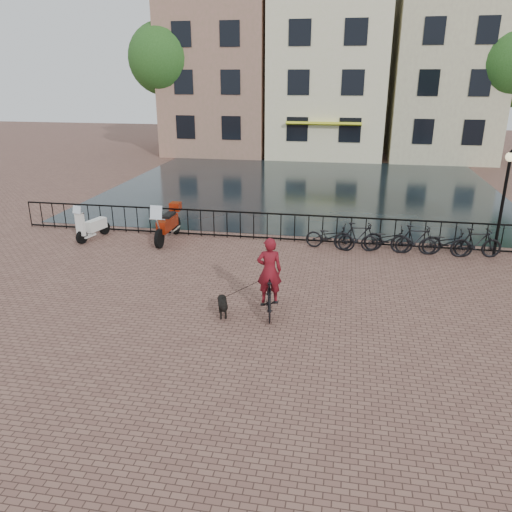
% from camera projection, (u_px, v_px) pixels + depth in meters
% --- Properties ---
extents(ground, '(100.00, 100.00, 0.00)m').
position_uv_depth(ground, '(231.00, 355.00, 10.79)').
color(ground, brown).
rests_on(ground, ground).
extents(canal_water, '(20.00, 20.00, 0.00)m').
position_uv_depth(canal_water, '(304.00, 187.00, 26.78)').
color(canal_water, black).
rests_on(canal_water, ground).
extents(railing, '(20.00, 0.05, 1.02)m').
position_uv_depth(railing, '(281.00, 227.00, 18.01)').
color(railing, black).
rests_on(railing, ground).
extents(canal_house_left, '(7.50, 9.00, 12.80)m').
position_uv_depth(canal_house_left, '(223.00, 64.00, 37.58)').
color(canal_house_left, '#8A6A50').
rests_on(canal_house_left, ground).
extents(canal_house_mid, '(8.00, 9.50, 11.80)m').
position_uv_depth(canal_house_mid, '(329.00, 71.00, 36.40)').
color(canal_house_mid, beige).
rests_on(canal_house_mid, ground).
extents(canal_house_right, '(7.00, 9.00, 13.30)m').
position_uv_depth(canal_house_right, '(445.00, 60.00, 34.79)').
color(canal_house_right, tan).
rests_on(canal_house_right, ground).
extents(tree_far_left, '(5.04, 5.04, 9.27)m').
position_uv_depth(tree_far_left, '(164.00, 59.00, 35.28)').
color(tree_far_left, black).
rests_on(tree_far_left, ground).
extents(tree_far_right, '(4.76, 4.76, 8.76)m').
position_uv_depth(tree_far_right, '(510.00, 63.00, 31.53)').
color(tree_far_right, black).
rests_on(tree_far_right, ground).
extents(lamp_post, '(0.30, 0.30, 3.45)m').
position_uv_depth(lamp_post, '(505.00, 186.00, 15.78)').
color(lamp_post, black).
rests_on(lamp_post, ground).
extents(cyclist, '(0.82, 1.78, 2.36)m').
position_uv_depth(cyclist, '(269.00, 281.00, 12.35)').
color(cyclist, black).
rests_on(cyclist, ground).
extents(dog, '(0.50, 0.85, 0.55)m').
position_uv_depth(dog, '(223.00, 306.00, 12.45)').
color(dog, black).
rests_on(dog, ground).
extents(motorcycle, '(0.56, 2.21, 1.57)m').
position_uv_depth(motorcycle, '(167.00, 220.00, 17.93)').
color(motorcycle, '#9C210B').
rests_on(motorcycle, ground).
extents(scooter, '(0.80, 1.60, 1.43)m').
position_uv_depth(scooter, '(92.00, 220.00, 18.15)').
color(scooter, silver).
rests_on(scooter, ground).
extents(parked_bike_0, '(1.79, 0.88, 0.90)m').
position_uv_depth(parked_bike_0, '(330.00, 237.00, 17.17)').
color(parked_bike_0, black).
rests_on(parked_bike_0, ground).
extents(parked_bike_1, '(1.71, 0.67, 1.00)m').
position_uv_depth(parked_bike_1, '(358.00, 237.00, 16.99)').
color(parked_bike_1, black).
rests_on(parked_bike_1, ground).
extents(parked_bike_2, '(1.73, 0.63, 0.90)m').
position_uv_depth(parked_bike_2, '(387.00, 240.00, 16.85)').
color(parked_bike_2, black).
rests_on(parked_bike_2, ground).
extents(parked_bike_3, '(1.68, 0.52, 1.00)m').
position_uv_depth(parked_bike_3, '(416.00, 240.00, 16.67)').
color(parked_bike_3, black).
rests_on(parked_bike_3, ground).
extents(parked_bike_4, '(1.73, 0.63, 0.90)m').
position_uv_depth(parked_bike_4, '(446.00, 243.00, 16.53)').
color(parked_bike_4, black).
rests_on(parked_bike_4, ground).
extents(parked_bike_5, '(1.71, 0.71, 1.00)m').
position_uv_depth(parked_bike_5, '(476.00, 243.00, 16.35)').
color(parked_bike_5, black).
rests_on(parked_bike_5, ground).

